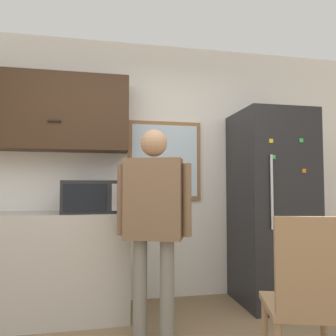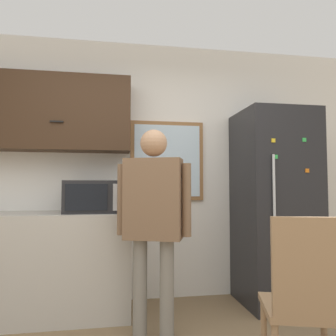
% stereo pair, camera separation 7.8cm
% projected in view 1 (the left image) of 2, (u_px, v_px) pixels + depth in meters
% --- Properties ---
extents(back_wall, '(6.00, 0.06, 2.70)m').
position_uv_depth(back_wall, '(135.00, 169.00, 3.47)').
color(back_wall, white).
rests_on(back_wall, ground_plane).
extents(counter, '(2.10, 0.63, 0.92)m').
position_uv_depth(counter, '(7.00, 267.00, 2.86)').
color(counter, '#BCB7AD').
rests_on(counter, ground_plane).
extents(upper_cabinets, '(2.10, 0.32, 0.74)m').
position_uv_depth(upper_cabinets, '(16.00, 111.00, 3.10)').
color(upper_cabinets, '#3D2819').
extents(microwave, '(0.51, 0.38, 0.29)m').
position_uv_depth(microwave, '(91.00, 197.00, 2.98)').
color(microwave, '#232326').
rests_on(microwave, counter).
extents(person, '(0.56, 0.35, 1.61)m').
position_uv_depth(person, '(154.00, 210.00, 2.55)').
color(person, gray).
rests_on(person, ground_plane).
extents(refrigerator, '(0.71, 0.72, 1.93)m').
position_uv_depth(refrigerator, '(272.00, 206.00, 3.34)').
color(refrigerator, '#232326').
rests_on(refrigerator, ground_plane).
extents(chair, '(0.54, 0.54, 1.00)m').
position_uv_depth(chair, '(307.00, 295.00, 1.88)').
color(chair, '#997551').
rests_on(chair, ground_plane).
extents(window, '(0.78, 0.05, 0.84)m').
position_uv_depth(window, '(165.00, 161.00, 3.49)').
color(window, olive).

